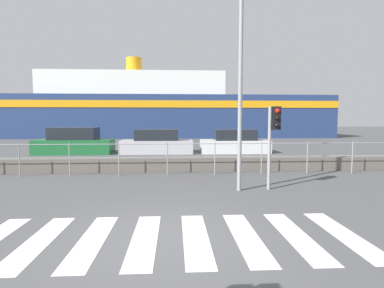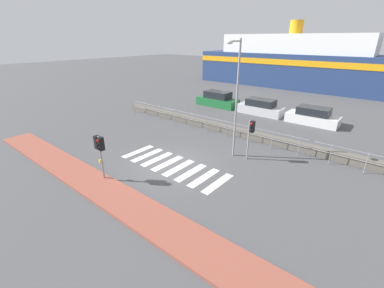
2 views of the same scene
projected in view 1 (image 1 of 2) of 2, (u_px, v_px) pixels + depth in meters
name	position (u px, v px, depth m)	size (l,w,h in m)	color
ground_plane	(159.00, 238.00, 5.25)	(160.00, 160.00, 0.00)	#4C4C4F
crosswalk	(170.00, 238.00, 5.26)	(6.75, 2.40, 0.01)	silver
seawall	(168.00, 165.00, 12.06)	(23.83, 0.55, 0.55)	#605B54
harbor_fence	(167.00, 154.00, 11.15)	(21.49, 0.04, 1.24)	gray
traffic_light_far	(274.00, 129.00, 8.80)	(0.34, 0.32, 2.47)	gray
streetlamp	(243.00, 42.00, 8.22)	(0.32, 1.35, 6.90)	gray
ferry_boat	(165.00, 110.00, 35.68)	(37.03, 7.02, 9.27)	navy
parked_car_green	(74.00, 143.00, 18.25)	(4.56, 1.79, 1.60)	#1E6633
parked_car_silver	(157.00, 143.00, 18.55)	(4.39, 1.73, 1.47)	#BCBCC1
parked_car_white	(234.00, 143.00, 18.83)	(4.24, 1.80, 1.45)	silver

